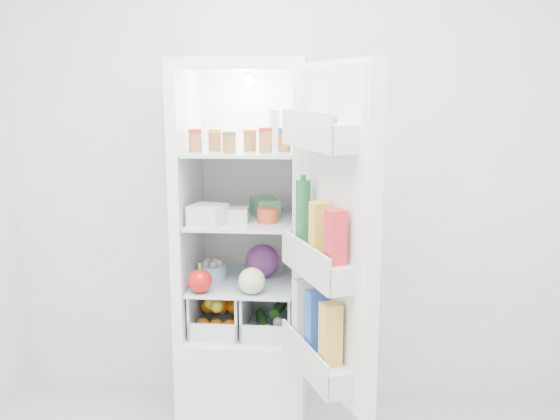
# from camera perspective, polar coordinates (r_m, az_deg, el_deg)

# --- Properties ---
(room_walls) EXTENTS (3.02, 3.02, 2.61)m
(room_walls) POSITION_cam_1_polar(r_m,az_deg,el_deg) (1.74, -2.51, 8.40)
(room_walls) COLOR beige
(room_walls) RESTS_ON ground
(refrigerator) EXTENTS (0.60, 0.60, 1.80)m
(refrigerator) POSITION_cam_1_polar(r_m,az_deg,el_deg) (3.17, -3.05, -7.45)
(refrigerator) COLOR white
(refrigerator) RESTS_ON ground
(shelf_low) EXTENTS (0.49, 0.53, 0.01)m
(shelf_low) POSITION_cam_1_polar(r_m,az_deg,el_deg) (3.08, -3.22, -6.50)
(shelf_low) COLOR silver
(shelf_low) RESTS_ON refrigerator
(shelf_mid) EXTENTS (0.49, 0.53, 0.02)m
(shelf_mid) POSITION_cam_1_polar(r_m,az_deg,el_deg) (3.01, -3.29, -0.86)
(shelf_mid) COLOR silver
(shelf_mid) RESTS_ON refrigerator
(shelf_top) EXTENTS (0.49, 0.53, 0.02)m
(shelf_top) POSITION_cam_1_polar(r_m,az_deg,el_deg) (2.95, -3.36, 5.41)
(shelf_top) COLOR silver
(shelf_top) RESTS_ON refrigerator
(crisper_left) EXTENTS (0.23, 0.46, 0.22)m
(crisper_left) POSITION_cam_1_polar(r_m,az_deg,el_deg) (3.15, -5.43, -8.68)
(crisper_left) COLOR silver
(crisper_left) RESTS_ON refrigerator
(crisper_right) EXTENTS (0.23, 0.46, 0.22)m
(crisper_right) POSITION_cam_1_polar(r_m,az_deg,el_deg) (3.11, -0.94, -8.85)
(crisper_right) COLOR silver
(crisper_right) RESTS_ON refrigerator
(condiment_jars) EXTENTS (0.46, 0.16, 0.08)m
(condiment_jars) POSITION_cam_1_polar(r_m,az_deg,el_deg) (2.84, -3.70, 6.19)
(condiment_jars) COLOR #B21919
(condiment_jars) RESTS_ON shelf_top
(squeeze_bottle) EXTENTS (0.07, 0.07, 0.18)m
(squeeze_bottle) POSITION_cam_1_polar(r_m,az_deg,el_deg) (2.96, -0.56, 7.38)
(squeeze_bottle) COLOR silver
(squeeze_bottle) RESTS_ON shelf_top
(tub_white) EXTENTS (0.18, 0.18, 0.09)m
(tub_white) POSITION_cam_1_polar(r_m,az_deg,el_deg) (2.85, -6.62, -0.46)
(tub_white) COLOR silver
(tub_white) RESTS_ON shelf_mid
(tub_cream) EXTENTS (0.12, 0.12, 0.06)m
(tub_cream) POSITION_cam_1_polar(r_m,az_deg,el_deg) (2.92, -4.02, -0.42)
(tub_cream) COLOR beige
(tub_cream) RESTS_ON shelf_mid
(tin_red) EXTENTS (0.11, 0.11, 0.07)m
(tin_red) POSITION_cam_1_polar(r_m,az_deg,el_deg) (2.89, -1.15, -0.49)
(tin_red) COLOR #D0431F
(tin_red) RESTS_ON shelf_mid
(tub_green) EXTENTS (0.16, 0.18, 0.09)m
(tub_green) POSITION_cam_1_polar(r_m,az_deg,el_deg) (3.03, -1.37, 0.23)
(tub_green) COLOR #408E59
(tub_green) RESTS_ON shelf_mid
(red_cabbage) EXTENTS (0.17, 0.17, 0.17)m
(red_cabbage) POSITION_cam_1_polar(r_m,az_deg,el_deg) (3.10, -1.62, -4.65)
(red_cabbage) COLOR #5C1F57
(red_cabbage) RESTS_ON shelf_low
(bell_pepper) EXTENTS (0.11, 0.11, 0.11)m
(bell_pepper) POSITION_cam_1_polar(r_m,az_deg,el_deg) (2.89, -7.32, -6.47)
(bell_pepper) COLOR red
(bell_pepper) RESTS_ON shelf_low
(mushroom_bowl) EXTENTS (0.19, 0.19, 0.07)m
(mushroom_bowl) POSITION_cam_1_polar(r_m,az_deg,el_deg) (3.11, -6.21, -5.60)
(mushroom_bowl) COLOR #90C5D6
(mushroom_bowl) RESTS_ON shelf_low
(salad_bag) EXTENTS (0.12, 0.12, 0.12)m
(salad_bag) POSITION_cam_1_polar(r_m,az_deg,el_deg) (2.86, -2.60, -6.49)
(salad_bag) COLOR beige
(salad_bag) RESTS_ON shelf_low
(citrus_pile) EXTENTS (0.20, 0.24, 0.16)m
(citrus_pile) POSITION_cam_1_polar(r_m,az_deg,el_deg) (3.10, -5.62, -9.32)
(citrus_pile) COLOR orange
(citrus_pile) RESTS_ON refrigerator
(veg_pile) EXTENTS (0.16, 0.30, 0.10)m
(veg_pile) POSITION_cam_1_polar(r_m,az_deg,el_deg) (3.13, -0.85, -9.67)
(veg_pile) COLOR #214B19
(veg_pile) RESTS_ON refrigerator
(fridge_door) EXTENTS (0.38, 0.57, 1.30)m
(fridge_door) POSITION_cam_1_polar(r_m,az_deg,el_deg) (2.43, 4.71, -2.75)
(fridge_door) COLOR white
(fridge_door) RESTS_ON refrigerator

